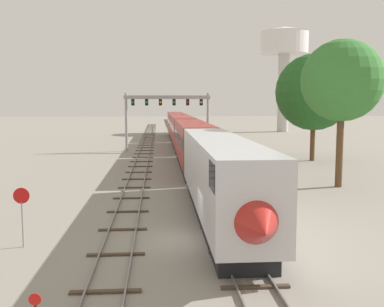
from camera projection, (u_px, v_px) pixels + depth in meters
The scene contains 9 objects.
ground_plane at pixel (190, 240), 22.42m from camera, with size 400.00×400.00×0.00m, color gray.
track_main at pixel (178, 140), 82.00m from camera, with size 2.60×200.00×0.16m.
track_near at pixel (144, 152), 61.78m from camera, with size 2.60×160.00×0.16m.
passenger_train at pixel (186, 136), 57.18m from camera, with size 3.04×83.31×4.80m.
signal_gantry at pixel (167, 108), 62.90m from camera, with size 12.10×0.49×8.18m.
water_tower at pixel (284, 48), 103.59m from camera, with size 11.03×11.03×24.22m.
stop_sign at pixel (22, 209), 21.14m from camera, with size 0.76×0.08×2.88m.
trackside_tree_left at pixel (314, 92), 52.14m from camera, with size 8.91×8.91×12.51m.
trackside_tree_mid at pixel (342, 81), 35.66m from camera, with size 6.53×6.53×11.86m.
Camera 1 is at (-1.55, -21.73, 6.86)m, focal length 41.95 mm.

